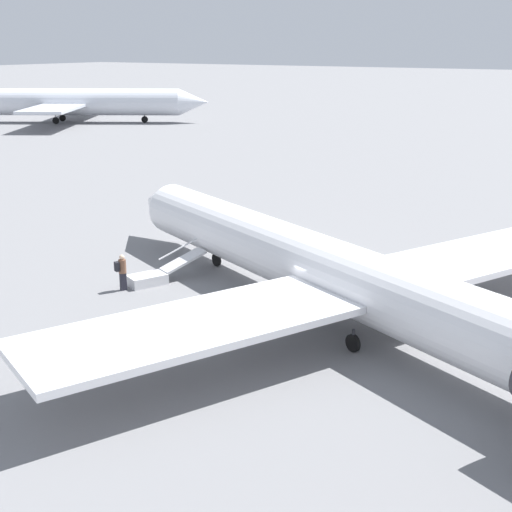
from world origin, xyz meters
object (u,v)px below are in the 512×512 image
airplane_far_right (72,102)px  boarding_stairs (155,275)px  airplane_main (348,279)px  passenger (122,270)px

airplane_far_right → boarding_stairs: bearing=-72.2°
airplane_main → boarding_stairs: airplane_main is taller
airplane_far_right → airplane_main: bearing=-67.7°
airplane_main → airplane_far_right: size_ratio=0.94×
boarding_stairs → airplane_far_right: bearing=72.8°
airplane_far_right → passenger: (-56.17, 51.57, -1.99)m
airplane_far_right → boarding_stairs: airplane_far_right is taller
airplane_main → airplane_far_right: airplane_far_right is taller
airplane_main → airplane_far_right: (67.15, -50.32, 0.83)m
airplane_main → boarding_stairs: bearing=22.2°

